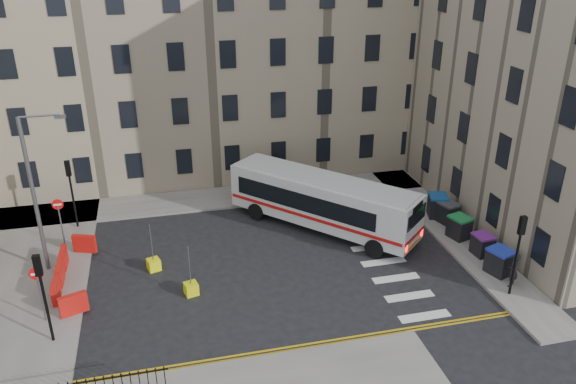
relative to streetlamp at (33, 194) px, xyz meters
name	(u,v)px	position (x,y,z in m)	size (l,w,h in m)	color
ground	(304,260)	(13.00, -2.00, -4.34)	(120.00, 120.00, 0.00)	black
pavement_north	(179,202)	(7.00, 6.60, -4.26)	(36.00, 3.20, 0.15)	slate
pavement_east	(426,209)	(22.00, 2.00, -4.26)	(2.40, 26.00, 0.15)	slate
pavement_west	(25,283)	(-1.00, -1.00, -4.26)	(6.00, 22.00, 0.15)	slate
terrace_north	(148,49)	(6.00, 13.50, 4.28)	(38.30, 10.80, 17.20)	gray
traffic_light_east	(519,244)	(21.60, -7.50, -1.47)	(0.28, 0.22, 4.10)	black
traffic_light_nw	(71,184)	(1.00, 4.50, -1.47)	(0.28, 0.22, 4.10)	black
traffic_light_sw	(42,285)	(1.00, -6.00, -1.47)	(0.28, 0.22, 4.10)	black
streetlamp	(33,194)	(0.00, 0.00, 0.00)	(0.50, 0.22, 8.14)	#595B5E
no_entry_north	(59,212)	(0.50, 2.50, -2.26)	(0.60, 0.08, 3.00)	#595B5E
no_entry_south	(38,283)	(0.50, -4.50, -2.26)	(0.60, 0.08, 3.00)	#595B5E
roadworks_barriers	(68,273)	(1.16, -1.50, -3.69)	(1.66, 6.26, 1.00)	red
bus	(322,200)	(14.91, 1.25, -2.54)	(9.57, 10.18, 3.11)	silver
wheelie_bin_a	(500,261)	(22.11, -5.74, -3.52)	(1.37, 1.46, 1.32)	black
wheelie_bin_b	(482,245)	(22.26, -3.91, -3.60)	(1.00, 1.13, 1.16)	black
wheelie_bin_c	(459,227)	(22.01, -1.92, -3.55)	(1.28, 1.38, 1.27)	black
wheelie_bin_d	(448,213)	(22.29, -0.10, -3.56)	(1.25, 1.35, 1.25)	black
wheelie_bin_e	(437,205)	(22.07, 0.82, -3.50)	(1.38, 1.49, 1.36)	black
pedestrian	(513,270)	(22.06, -6.92, -3.31)	(0.64, 0.42, 1.76)	black
bollard_yellow	(154,264)	(5.24, -1.14, -4.04)	(0.60, 0.60, 0.60)	#F6F10D
bollard_chevron	(191,289)	(6.93, -3.78, -4.04)	(0.60, 0.60, 0.60)	#DBE00D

